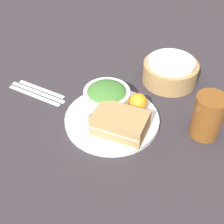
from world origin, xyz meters
TOP-DOWN VIEW (x-y plane):
  - ground_plane at (0.00, 0.00)m, footprint 4.00×4.00m
  - plate at (0.00, 0.00)m, footprint 0.26×0.26m
  - sandwich at (0.05, -0.02)m, footprint 0.16×0.13m
  - salad_bowl at (-0.05, 0.03)m, footprint 0.13×0.13m
  - dressing_cup at (-0.05, -0.05)m, footprint 0.05×0.05m
  - orange_wedge at (0.03, 0.07)m, footprint 0.05×0.05m
  - drink_glass at (0.21, 0.13)m, footprint 0.08×0.08m
  - bread_basket at (0.01, 0.26)m, footprint 0.17×0.17m
  - fork at (-0.25, -0.08)m, footprint 0.19×0.06m
  - knife at (-0.25, -0.06)m, footprint 0.20×0.06m
  - spoon at (-0.26, -0.04)m, footprint 0.17×0.05m

SIDE VIEW (x-z plane):
  - ground_plane at x=0.00m, z-range 0.00..0.00m
  - fork at x=-0.25m, z-range 0.00..0.01m
  - knife at x=-0.25m, z-range 0.00..0.01m
  - spoon at x=-0.26m, z-range 0.00..0.01m
  - plate at x=0.00m, z-range 0.00..0.01m
  - dressing_cup at x=-0.05m, z-range 0.01..0.05m
  - bread_basket at x=0.01m, z-range 0.00..0.08m
  - orange_wedge at x=0.03m, z-range 0.01..0.07m
  - sandwich at x=0.05m, z-range 0.01..0.07m
  - salad_bowl at x=-0.05m, z-range 0.01..0.08m
  - drink_glass at x=0.21m, z-range 0.00..0.12m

